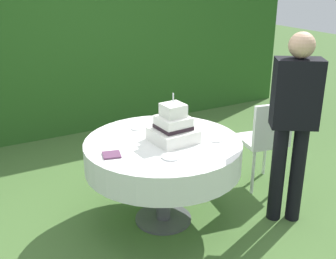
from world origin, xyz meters
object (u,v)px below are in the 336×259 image
(standing_person, at_px, (294,117))
(serving_plate_right, at_px, (163,126))
(napkin_stack, at_px, (112,155))
(garden_chair, at_px, (266,136))
(cake_table, at_px, (163,154))
(serving_plate_far, at_px, (216,140))
(serving_plate_near, at_px, (171,157))
(wedding_cake, at_px, (173,128))
(serving_plate_left, at_px, (137,128))

(standing_person, bearing_deg, serving_plate_right, 135.28)
(napkin_stack, height_order, garden_chair, garden_chair)
(cake_table, bearing_deg, serving_plate_right, 61.38)
(cake_table, distance_m, napkin_stack, 0.49)
(serving_plate_right, xyz_separation_m, standing_person, (0.77, -0.76, 0.19))
(cake_table, height_order, serving_plate_far, serving_plate_far)
(napkin_stack, bearing_deg, serving_plate_near, -33.31)
(wedding_cake, bearing_deg, cake_table, 157.53)
(serving_plate_far, bearing_deg, serving_plate_right, 115.61)
(napkin_stack, height_order, standing_person, standing_person)
(cake_table, relative_size, wedding_cake, 3.18)
(serving_plate_left, distance_m, napkin_stack, 0.57)
(serving_plate_left, bearing_deg, garden_chair, -14.17)
(wedding_cake, height_order, serving_plate_right, wedding_cake)
(cake_table, height_order, garden_chair, garden_chair)
(serving_plate_near, height_order, garden_chair, garden_chair)
(serving_plate_far, height_order, napkin_stack, napkin_stack)
(cake_table, bearing_deg, serving_plate_left, 100.67)
(serving_plate_near, xyz_separation_m, serving_plate_right, (0.25, 0.59, 0.00))
(serving_plate_far, relative_size, serving_plate_right, 0.82)
(serving_plate_near, distance_m, napkin_stack, 0.44)
(wedding_cake, distance_m, garden_chair, 1.11)
(wedding_cake, relative_size, serving_plate_left, 3.71)
(serving_plate_near, bearing_deg, standing_person, -9.75)
(wedding_cake, bearing_deg, standing_person, -27.86)
(cake_table, bearing_deg, serving_plate_near, -107.52)
(serving_plate_far, distance_m, napkin_stack, 0.86)
(serving_plate_far, height_order, serving_plate_right, same)
(napkin_stack, bearing_deg, serving_plate_right, 29.01)
(napkin_stack, relative_size, standing_person, 0.08)
(serving_plate_right, xyz_separation_m, napkin_stack, (-0.62, -0.34, 0.00))
(garden_chair, bearing_deg, wedding_cake, -176.01)
(serving_plate_near, bearing_deg, serving_plate_left, 87.28)
(cake_table, height_order, serving_plate_right, serving_plate_right)
(serving_plate_near, relative_size, serving_plate_right, 1.08)
(serving_plate_left, xyz_separation_m, napkin_stack, (-0.40, -0.41, 0.00))
(cake_table, distance_m, standing_person, 1.09)
(serving_plate_left, bearing_deg, standing_person, -39.84)
(cake_table, bearing_deg, standing_person, -27.43)
(serving_plate_near, height_order, serving_plate_far, same)
(cake_table, xyz_separation_m, serving_plate_far, (0.38, -0.19, 0.12))
(serving_plate_far, bearing_deg, garden_chair, 17.44)
(serving_plate_far, height_order, serving_plate_left, same)
(cake_table, bearing_deg, wedding_cake, -22.47)
(serving_plate_far, height_order, standing_person, standing_person)
(standing_person, bearing_deg, garden_chair, 67.79)
(serving_plate_left, bearing_deg, serving_plate_far, -50.33)
(serving_plate_near, bearing_deg, cake_table, 72.48)
(serving_plate_far, relative_size, napkin_stack, 0.83)
(serving_plate_far, bearing_deg, napkin_stack, 171.06)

